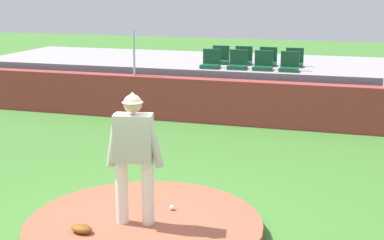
% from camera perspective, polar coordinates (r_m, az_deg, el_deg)
% --- Properties ---
extents(ground_plane, '(60.00, 60.00, 0.00)m').
position_cam_1_polar(ground_plane, '(7.83, -4.97, -11.90)').
color(ground_plane, '#3F772D').
extents(pitchers_mound, '(3.28, 3.28, 0.22)m').
position_cam_1_polar(pitchers_mound, '(7.78, -4.99, -11.17)').
color(pitchers_mound, '#9B523B').
rests_on(pitchers_mound, ground_plane).
extents(pitcher, '(0.79, 0.35, 1.82)m').
position_cam_1_polar(pitcher, '(7.34, -6.06, -2.99)').
color(pitcher, white).
rests_on(pitcher, pitchers_mound).
extents(baseball, '(0.07, 0.07, 0.07)m').
position_cam_1_polar(baseball, '(8.06, -2.08, -9.07)').
color(baseball, white).
rests_on(baseball, pitchers_mound).
extents(fielding_glove, '(0.33, 0.24, 0.11)m').
position_cam_1_polar(fielding_glove, '(7.50, -11.38, -11.00)').
color(fielding_glove, brown).
rests_on(fielding_glove, pitchers_mound).
extents(brick_barrier, '(16.94, 0.40, 1.12)m').
position_cam_1_polar(brick_barrier, '(13.77, 5.14, 1.80)').
color(brick_barrier, '#963633').
rests_on(brick_barrier, ground_plane).
extents(fence_post_left, '(0.06, 0.06, 1.19)m').
position_cam_1_polar(fence_post_left, '(14.41, -6.04, 6.95)').
color(fence_post_left, silver).
rests_on(fence_post_left, brick_barrier).
extents(bleacher_platform, '(16.38, 4.19, 1.25)m').
position_cam_1_polar(bleacher_platform, '(16.31, 7.01, 3.83)').
color(bleacher_platform, '#99949D').
rests_on(bleacher_platform, ground_plane).
extents(stadium_chair_0, '(0.48, 0.44, 0.50)m').
position_cam_1_polar(stadium_chair_0, '(14.88, 1.97, 6.02)').
color(stadium_chair_0, '#154B2F').
rests_on(stadium_chair_0, bleacher_platform).
extents(stadium_chair_1, '(0.48, 0.44, 0.50)m').
position_cam_1_polar(stadium_chair_1, '(14.75, 4.78, 5.92)').
color(stadium_chair_1, '#154B2F').
rests_on(stadium_chair_1, bleacher_platform).
extents(stadium_chair_2, '(0.48, 0.44, 0.50)m').
position_cam_1_polar(stadium_chair_2, '(14.63, 7.38, 5.79)').
color(stadium_chair_2, '#154B2F').
rests_on(stadium_chair_2, bleacher_platform).
extents(stadium_chair_3, '(0.48, 0.44, 0.50)m').
position_cam_1_polar(stadium_chair_3, '(14.52, 10.07, 5.63)').
color(stadium_chair_3, '#154B2F').
rests_on(stadium_chair_3, bleacher_platform).
extents(stadium_chair_4, '(0.48, 0.44, 0.50)m').
position_cam_1_polar(stadium_chair_4, '(15.76, 2.93, 6.44)').
color(stadium_chair_4, '#154B2F').
rests_on(stadium_chair_4, bleacher_platform).
extents(stadium_chair_5, '(0.48, 0.44, 0.50)m').
position_cam_1_polar(stadium_chair_5, '(15.64, 5.32, 6.34)').
color(stadium_chair_5, '#154B2F').
rests_on(stadium_chair_5, bleacher_platform).
extents(stadium_chair_6, '(0.48, 0.44, 0.50)m').
position_cam_1_polar(stadium_chair_6, '(15.49, 7.85, 6.20)').
color(stadium_chair_6, '#154B2F').
rests_on(stadium_chair_6, bleacher_platform).
extents(stadium_chair_7, '(0.48, 0.44, 0.50)m').
position_cam_1_polar(stadium_chair_7, '(15.40, 10.55, 6.06)').
color(stadium_chair_7, '#154B2F').
rests_on(stadium_chair_7, bleacher_platform).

